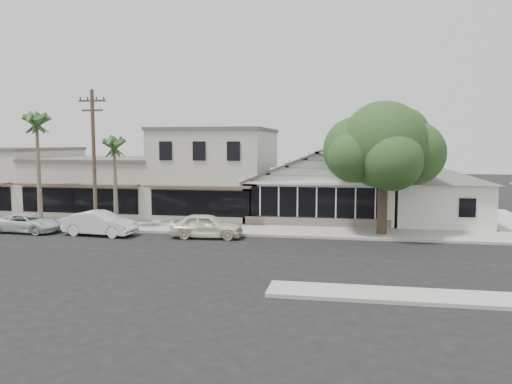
% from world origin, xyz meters
% --- Properties ---
extents(ground, '(140.00, 140.00, 0.00)m').
position_xyz_m(ground, '(0.00, 0.00, 0.00)').
color(ground, black).
rests_on(ground, ground).
extents(sidewalk_north, '(90.00, 3.50, 0.15)m').
position_xyz_m(sidewalk_north, '(-8.00, 6.75, 0.07)').
color(sidewalk_north, '#9E9991').
rests_on(sidewalk_north, ground).
extents(corner_shop, '(10.40, 8.60, 5.10)m').
position_xyz_m(corner_shop, '(5.00, 12.47, 2.62)').
color(corner_shop, white).
rests_on(corner_shop, ground).
extents(side_cottage, '(6.00, 6.00, 3.00)m').
position_xyz_m(side_cottage, '(13.20, 11.50, 1.50)').
color(side_cottage, white).
rests_on(side_cottage, ground).
extents(row_building_near, '(8.00, 10.00, 6.50)m').
position_xyz_m(row_building_near, '(-3.00, 13.50, 3.25)').
color(row_building_near, '#B8B5A6').
rests_on(row_building_near, ground).
extents(row_building_midnear, '(10.00, 10.00, 4.20)m').
position_xyz_m(row_building_midnear, '(-12.00, 13.50, 2.10)').
color(row_building_midnear, beige).
rests_on(row_building_midnear, ground).
extents(utility_pole, '(1.80, 0.24, 9.00)m').
position_xyz_m(utility_pole, '(-9.00, 5.20, 4.79)').
color(utility_pole, brown).
rests_on(utility_pole, ground).
extents(car_0, '(4.41, 1.98, 1.47)m').
position_xyz_m(car_0, '(-1.24, 4.03, 0.73)').
color(car_0, silver).
rests_on(car_0, ground).
extents(car_1, '(4.64, 2.00, 1.49)m').
position_xyz_m(car_1, '(-7.91, 3.64, 0.74)').
color(car_1, silver).
rests_on(car_1, ground).
extents(car_2, '(4.41, 2.23, 1.20)m').
position_xyz_m(car_2, '(-12.91, 3.81, 0.60)').
color(car_2, silver).
rests_on(car_2, ground).
extents(shade_tree, '(7.34, 6.64, 8.15)m').
position_xyz_m(shade_tree, '(9.00, 6.65, 5.36)').
color(shade_tree, '#4E3D2F').
rests_on(shade_tree, ground).
extents(palm_east, '(2.45, 2.45, 6.36)m').
position_xyz_m(palm_east, '(-7.86, 5.75, 5.41)').
color(palm_east, '#726651').
rests_on(palm_east, ground).
extents(palm_mid, '(2.59, 2.59, 8.05)m').
position_xyz_m(palm_mid, '(-13.70, 6.34, 6.92)').
color(palm_mid, '#726651').
rests_on(palm_mid, ground).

